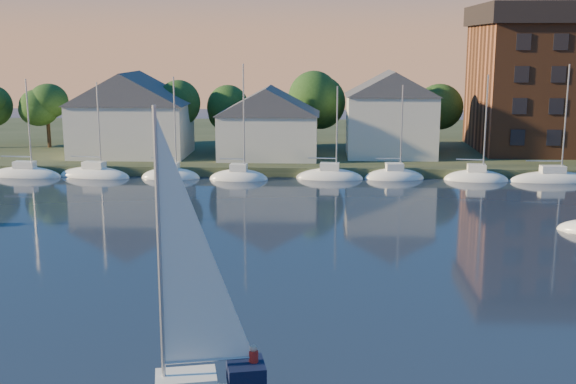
# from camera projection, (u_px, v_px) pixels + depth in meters

# --- Properties ---
(shoreline_land) EXTENTS (160.00, 50.00, 2.00)m
(shoreline_land) POSITION_uv_depth(u_px,v_px,m) (321.00, 145.00, 100.16)
(shoreline_land) COLOR #2D3921
(shoreline_land) RESTS_ON ground
(wooden_dock) EXTENTS (120.00, 3.00, 1.00)m
(wooden_dock) POSITION_uv_depth(u_px,v_px,m) (321.00, 174.00, 77.66)
(wooden_dock) COLOR brown
(wooden_dock) RESTS_ON ground
(clubhouse_west) EXTENTS (13.65, 9.45, 9.64)m
(clubhouse_west) POSITION_uv_depth(u_px,v_px,m) (131.00, 113.00, 83.35)
(clubhouse_west) COLOR silver
(clubhouse_west) RESTS_ON shoreline_land
(clubhouse_centre) EXTENTS (11.55, 8.40, 8.08)m
(clubhouse_centre) POSITION_uv_depth(u_px,v_px,m) (268.00, 122.00, 81.79)
(clubhouse_centre) COLOR silver
(clubhouse_centre) RESTS_ON shoreline_land
(clubhouse_east) EXTENTS (10.50, 8.40, 9.80)m
(clubhouse_east) POSITION_uv_depth(u_px,v_px,m) (391.00, 113.00, 82.92)
(clubhouse_east) COLOR silver
(clubhouse_east) RESTS_ON shoreline_land
(tree_line) EXTENTS (93.40, 5.40, 8.90)m
(tree_line) POSITION_uv_depth(u_px,v_px,m) (338.00, 100.00, 86.88)
(tree_line) COLOR #39291A
(tree_line) RESTS_ON shoreline_land
(moored_fleet) EXTENTS (87.50, 2.40, 12.05)m
(moored_fleet) POSITION_uv_depth(u_px,v_px,m) (321.00, 179.00, 74.70)
(moored_fleet) COLOR white
(moored_fleet) RESTS_ON ground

